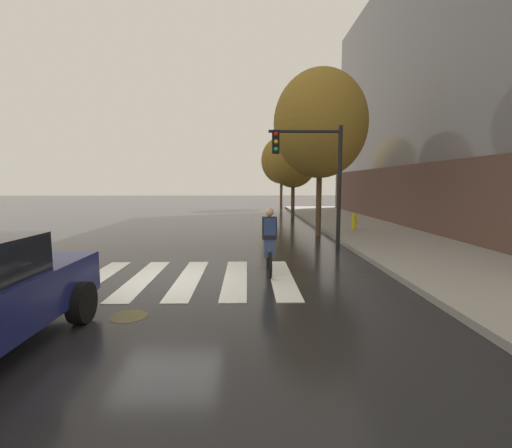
% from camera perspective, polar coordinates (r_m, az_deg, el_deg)
% --- Properties ---
extents(ground_plane, '(120.00, 120.00, 0.00)m').
position_cam_1_polar(ground_plane, '(8.94, -14.19, -8.51)').
color(ground_plane, black).
extents(crosswalk_stripes, '(6.15, 3.62, 0.01)m').
position_cam_1_polar(crosswalk_stripes, '(8.94, -14.24, -8.47)').
color(crosswalk_stripes, silver).
rests_on(crosswalk_stripes, ground).
extents(manhole_cover, '(0.64, 0.64, 0.01)m').
position_cam_1_polar(manhole_cover, '(6.73, -19.73, -13.70)').
color(manhole_cover, '#473D1E').
rests_on(manhole_cover, ground).
extents(cyclist, '(0.36, 1.71, 1.69)m').
position_cam_1_polar(cyclist, '(8.95, 2.14, -2.76)').
color(cyclist, black).
rests_on(cyclist, ground).
extents(traffic_light_near, '(2.47, 0.28, 4.20)m').
position_cam_1_polar(traffic_light_near, '(12.24, 9.45, 9.12)').
color(traffic_light_near, black).
rests_on(traffic_light_near, ground).
extents(fire_hydrant, '(0.33, 0.22, 0.78)m').
position_cam_1_polar(fire_hydrant, '(17.29, 15.45, 0.45)').
color(fire_hydrant, gold).
rests_on(fire_hydrant, sidewalk).
extents(street_tree_near, '(4.00, 4.00, 7.12)m').
position_cam_1_polar(street_tree_near, '(16.07, 10.24, 15.45)').
color(street_tree_near, '#4C3823').
rests_on(street_tree_near, ground).
extents(street_tree_mid, '(3.19, 3.19, 5.68)m').
position_cam_1_polar(street_tree_mid, '(23.84, 5.98, 10.20)').
color(street_tree_mid, '#4C3823').
rests_on(street_tree_mid, ground).
extents(street_tree_far, '(3.59, 3.59, 6.39)m').
position_cam_1_polar(street_tree_far, '(32.06, 4.11, 10.12)').
color(street_tree_far, '#4C3823').
rests_on(street_tree_far, ground).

